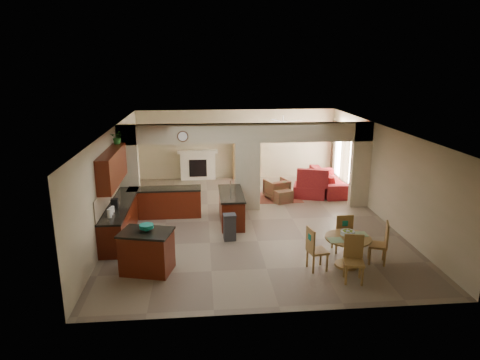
{
  "coord_description": "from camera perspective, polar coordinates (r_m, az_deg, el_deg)",
  "views": [
    {
      "loc": [
        -1.44,
        -12.11,
        4.63
      ],
      "look_at": [
        -0.3,
        0.3,
        1.18
      ],
      "focal_mm": 32.0,
      "sensor_mm": 36.0,
      "label": 1
    }
  ],
  "objects": [
    {
      "name": "peninsula",
      "position": [
        12.73,
        -1.17,
        -3.68
      ],
      "size": [
        0.7,
        1.85,
        0.91
      ],
      "color": "#421807",
      "rests_on": "floor"
    },
    {
      "name": "glazed_door",
      "position": [
        16.59,
        13.95,
        2.53
      ],
      "size": [
        0.02,
        0.7,
        2.1
      ],
      "primitive_type": "cube",
      "color": "white",
      "rests_on": "wall_right"
    },
    {
      "name": "rug",
      "position": [
        15.18,
        5.04,
        -2.34
      ],
      "size": [
        1.6,
        1.3,
        0.01
      ],
      "primitive_type": "cube",
      "color": "brown",
      "rests_on": "floor"
    },
    {
      "name": "chair_east",
      "position": [
        10.7,
        18.36,
        -7.77
      ],
      "size": [
        0.53,
        0.53,
        1.02
      ],
      "rotation": [
        0.0,
        0.0,
        4.38
      ],
      "color": "olive",
      "rests_on": "floor"
    },
    {
      "name": "armchair",
      "position": [
        15.04,
        4.91,
        -1.16
      ],
      "size": [
        0.94,
        0.95,
        0.69
      ],
      "primitive_type": "imported",
      "rotation": [
        0.0,
        0.0,
        3.47
      ],
      "color": "maroon",
      "rests_on": "floor"
    },
    {
      "name": "drape_b_right",
      "position": [
        17.89,
        12.37,
        4.04
      ],
      "size": [
        0.1,
        0.28,
        2.3
      ],
      "primitive_type": "cube",
      "color": "#431B1B",
      "rests_on": "wall_right"
    },
    {
      "name": "wall_left",
      "position": [
        12.8,
        -16.6,
        0.17
      ],
      "size": [
        0.0,
        10.0,
        10.0
      ],
      "primitive_type": "plane",
      "rotation": [
        1.57,
        0.0,
        1.57
      ],
      "color": "#C1AE8D",
      "rests_on": "floor"
    },
    {
      "name": "fruit_bowl",
      "position": [
        10.24,
        14.15,
        -6.94
      ],
      "size": [
        0.33,
        0.33,
        0.17
      ],
      "primitive_type": "cylinder",
      "color": "olive",
      "rests_on": "dining_table"
    },
    {
      "name": "ceiling_fan",
      "position": [
        15.54,
        5.77,
        7.72
      ],
      "size": [
        1.0,
        1.0,
        0.1
      ],
      "primitive_type": "cylinder",
      "color": "white",
      "rests_on": "ceiling"
    },
    {
      "name": "fireplace",
      "position": [
        17.42,
        -5.63,
        2.05
      ],
      "size": [
        1.6,
        0.35,
        1.2
      ],
      "color": "white",
      "rests_on": "floor"
    },
    {
      "name": "wall_back",
      "position": [
        17.47,
        -0.42,
        4.81
      ],
      "size": [
        8.0,
        0.0,
        8.0
      ],
      "primitive_type": "plane",
      "rotation": [
        1.57,
        0.0,
        0.0
      ],
      "color": "#C1AE8D",
      "rests_on": "floor"
    },
    {
      "name": "kitchen_counter",
      "position": [
        12.71,
        -13.21,
        -4.11
      ],
      "size": [
        2.52,
        3.29,
        1.48
      ],
      "color": "#421807",
      "rests_on": "floor"
    },
    {
      "name": "trash_can",
      "position": [
        11.53,
        -1.4,
        -6.43
      ],
      "size": [
        0.33,
        0.29,
        0.67
      ],
      "primitive_type": "cube",
      "rotation": [
        0.0,
        0.0,
        0.07
      ],
      "color": "#2D2D2F",
      "rests_on": "floor"
    },
    {
      "name": "wall_clock",
      "position": [
        13.16,
        -7.64,
        5.78
      ],
      "size": [
        0.34,
        0.03,
        0.34
      ],
      "primitive_type": "cylinder",
      "rotation": [
        1.57,
        0.0,
        0.0
      ],
      "color": "#4C2C19",
      "rests_on": "partition_header"
    },
    {
      "name": "window_a",
      "position": [
        15.77,
        14.97,
        2.37
      ],
      "size": [
        0.02,
        0.9,
        1.9
      ],
      "primitive_type": "cube",
      "color": "white",
      "rests_on": "wall_right"
    },
    {
      "name": "partition_center_pier",
      "position": [
        13.66,
        0.99,
        0.47
      ],
      "size": [
        0.8,
        0.25,
        2.2
      ],
      "primitive_type": "cube",
      "color": "#C1AE8D",
      "rests_on": "floor"
    },
    {
      "name": "drape_a_right",
      "position": [
        16.31,
        14.13,
        2.85
      ],
      "size": [
        0.1,
        0.28,
        2.3
      ],
      "primitive_type": "cube",
      "color": "#431B1B",
      "rests_on": "wall_right"
    },
    {
      "name": "sofa",
      "position": [
        16.25,
        11.91,
        -0.01
      ],
      "size": [
        2.68,
        1.12,
        0.77
      ],
      "primitive_type": "imported",
      "rotation": [
        0.0,
        0.0,
        1.6
      ],
      "color": "maroon",
      "rests_on": "floor"
    },
    {
      "name": "shelving_unit",
      "position": [
        17.43,
        0.78,
        3.1
      ],
      "size": [
        1.0,
        0.32,
        1.8
      ],
      "primitive_type": "cube",
      "color": "olive",
      "rests_on": "floor"
    },
    {
      "name": "upper_cabinets",
      "position": [
        11.87,
        -16.66,
        1.6
      ],
      "size": [
        0.35,
        2.4,
        0.9
      ],
      "primitive_type": "cube",
      "color": "#421807",
      "rests_on": "wall_left"
    },
    {
      "name": "chair_west",
      "position": [
        10.0,
        9.88,
        -8.84
      ],
      "size": [
        0.49,
        0.49,
        1.02
      ],
      "rotation": [
        0.0,
        0.0,
        1.75
      ],
      "color": "olive",
      "rests_on": "floor"
    },
    {
      "name": "drape_b_left",
      "position": [
        16.77,
        13.58,
        3.22
      ],
      "size": [
        0.1,
        0.28,
        2.3
      ],
      "primitive_type": "cube",
      "color": "#431B1B",
      "rests_on": "wall_right"
    },
    {
      "name": "wall_front",
      "position": [
        7.94,
        5.74,
        -8.63
      ],
      "size": [
        8.0,
        0.0,
        8.0
      ],
      "primitive_type": "plane",
      "rotation": [
        -1.57,
        0.0,
        0.0
      ],
      "color": "#C1AE8D",
      "rests_on": "floor"
    },
    {
      "name": "partition_header",
      "position": [
        13.36,
        1.02,
        6.28
      ],
      "size": [
        8.0,
        0.25,
        0.6
      ],
      "primitive_type": "cube",
      "color": "#C1AE8D",
      "rests_on": "partition_center_pier"
    },
    {
      "name": "drape_a_left",
      "position": [
        15.21,
        15.59,
        1.85
      ],
      "size": [
        0.1,
        0.28,
        2.3
      ],
      "primitive_type": "cube",
      "color": "#431B1B",
      "rests_on": "wall_right"
    },
    {
      "name": "teal_bowl",
      "position": [
        9.85,
        -12.36,
        -6.22
      ],
      "size": [
        0.32,
        0.32,
        0.15
      ],
      "primitive_type": "cylinder",
      "color": "#12816B",
      "rests_on": "kitchen_island"
    },
    {
      "name": "chair_south",
      "position": [
        9.75,
        14.92,
        -9.82
      ],
      "size": [
        0.5,
        0.5,
        1.02
      ],
      "rotation": [
        0.0,
        0.0,
        -0.21
      ],
      "color": "olive",
      "rests_on": "floor"
    },
    {
      "name": "partition_right_pier",
      "position": [
        14.45,
        15.75,
        1.95
      ],
      "size": [
        0.6,
        0.25,
        2.8
      ],
      "primitive_type": "cube",
      "color": "#C1AE8D",
      "rests_on": "floor"
    },
    {
      "name": "chair_north",
      "position": [
        11.02,
        13.54,
        -6.7
      ],
      "size": [
        0.42,
        0.43,
        1.02
      ],
      "rotation": [
        0.0,
        0.0,
        3.13
      ],
      "color": "olive",
      "rests_on": "floor"
    },
    {
      "name": "chaise",
      "position": [
        15.39,
        9.23,
        -1.41
      ],
      "size": [
        1.3,
        1.16,
        0.43
      ],
      "primitive_type": "cube",
      "rotation": [
        0.0,
        0.0,
        -0.3
      ],
      "color": "maroon",
      "rests_on": "floor"
    },
    {
      "name": "wall_right",
      "position": [
        13.67,
        18.39,
        0.98
      ],
      "size": [
        0.0,
        10.0,
        10.0
      ],
      "primitive_type": "plane",
      "rotation": [
        1.57,
        0.0,
        -1.57
      ],
      "color": "#C1AE8D",
      "rests_on": "floor"
    },
    {
      "name": "partition_left_pier",
      "position": [
        13.69,
        -14.59,
        1.3
      ],
      "size": [
        0.6,
        0.25,
        2.8
      ],
      "primitive_type": "cube",
      "color": "#C1AE8D",
      "rests_on": "floor"
    },
    {
      "name": "dining_table",
      "position": [
        10.36,
        14.14,
        -8.61
      ],
      "size": [
        1.06,
        1.06,
        0.73
      ],
      "color": "olive",
      "rests_on": "floor"
    },
    {
      "name": "kitchen_island",
      "position": [
        10.03,
        -12.3,
        -9.29
      ],
      "size": [
        1.3,
        1.06,
        0.98
      ],
      "rotation": [
        0.0,
        0.0,
        -0.25
      ],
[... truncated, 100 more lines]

